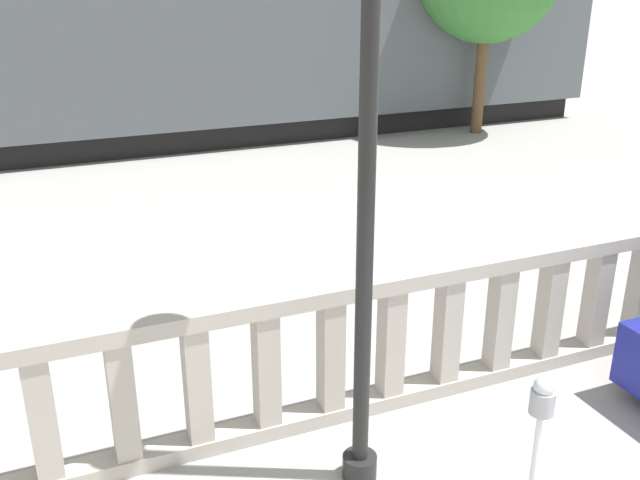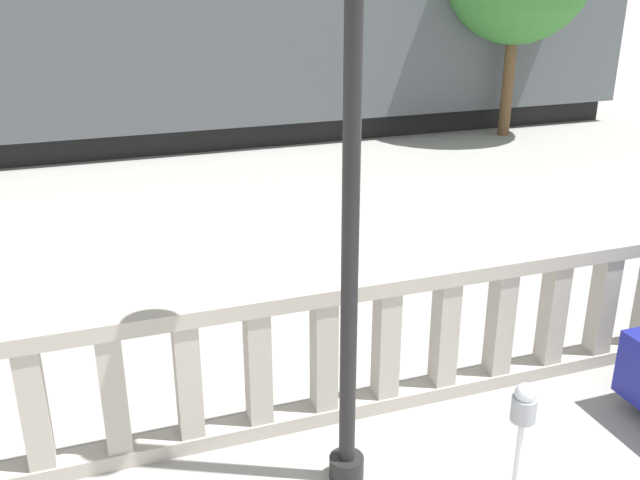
% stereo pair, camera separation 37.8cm
% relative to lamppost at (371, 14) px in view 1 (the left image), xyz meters
% --- Properties ---
extents(balustrade, '(14.94, 0.24, 1.33)m').
position_rel_lamppost_xyz_m(balustrade, '(0.40, 0.82, -2.92)').
color(balustrade, '#ADA599').
rests_on(balustrade, ground).
extents(lamppost, '(0.44, 0.44, 5.36)m').
position_rel_lamppost_xyz_m(lamppost, '(0.00, 0.00, 0.00)').
color(lamppost, black).
rests_on(lamppost, ground).
extents(parking_meter, '(0.17, 0.17, 1.34)m').
position_rel_lamppost_xyz_m(parking_meter, '(0.83, -1.05, -2.51)').
color(parking_meter, silver).
rests_on(parking_meter, ground).
extents(train_near, '(20.05, 3.01, 3.87)m').
position_rel_lamppost_xyz_m(train_near, '(1.84, 12.19, -1.86)').
color(train_near, black).
rests_on(train_near, ground).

